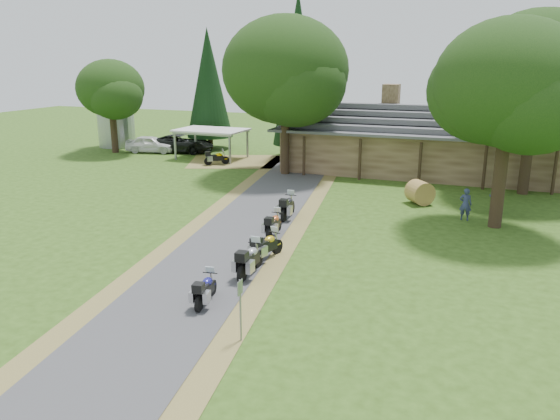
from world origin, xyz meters
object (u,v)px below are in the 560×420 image
(silo, at_px, (115,110))
(motorcycle_row_e, at_px, (288,205))
(motorcycle_row_d, at_px, (274,223))
(hay_bale, at_px, (420,192))
(motorcycle_row_c, at_px, (267,244))
(motorcycle_row_a, at_px, (206,288))
(carport, at_px, (212,144))
(lodge, at_px, (428,138))
(motorcycle_carport_a, at_px, (217,157))
(car_white_sedan, at_px, (151,142))
(motorcycle_row_b, at_px, (250,258))
(car_dark_suv, at_px, (182,139))

(silo, distance_m, motorcycle_row_e, 28.82)
(motorcycle_row_d, relative_size, hay_bale, 1.35)
(hay_bale, bearing_deg, motorcycle_row_c, -113.45)
(motorcycle_row_a, relative_size, motorcycle_row_d, 0.93)
(motorcycle_row_d, distance_m, motorcycle_row_e, 3.05)
(carport, bearing_deg, motorcycle_row_c, -55.34)
(motorcycle_row_d, bearing_deg, hay_bale, -37.51)
(lodge, height_order, motorcycle_carport_a, lodge)
(motorcycle_carport_a, relative_size, hay_bale, 1.33)
(motorcycle_carport_a, bearing_deg, carport, 83.67)
(carport, distance_m, motorcycle_row_e, 18.55)
(car_white_sedan, bearing_deg, lodge, -101.85)
(car_white_sedan, height_order, motorcycle_row_c, car_white_sedan)
(motorcycle_row_c, bearing_deg, car_white_sedan, 57.69)
(carport, xyz_separation_m, car_white_sedan, (-6.37, 0.73, -0.27))
(motorcycle_row_b, bearing_deg, motorcycle_carport_a, 29.36)
(lodge, relative_size, hay_bale, 16.08)
(lodge, xyz_separation_m, motorcycle_row_a, (-4.65, -25.62, -1.88))
(silo, height_order, motorcycle_row_e, silo)
(silo, distance_m, motorcycle_row_c, 33.56)
(motorcycle_row_b, bearing_deg, car_white_sedan, 39.71)
(car_white_sedan, xyz_separation_m, motorcycle_row_a, (19.01, -25.73, -0.37))
(motorcycle_row_c, bearing_deg, motorcycle_row_b, -163.91)
(silo, relative_size, motorcycle_carport_a, 3.86)
(lodge, height_order, motorcycle_row_a, lodge)
(motorcycle_row_e, height_order, hay_bale, motorcycle_row_e)
(lodge, bearing_deg, silo, 175.94)
(carport, xyz_separation_m, motorcycle_row_b, (13.04, -22.12, -0.53))
(motorcycle_row_c, distance_m, motorcycle_row_e, 6.09)
(motorcycle_row_d, bearing_deg, carport, 31.95)
(motorcycle_carport_a, bearing_deg, car_dark_suv, 101.60)
(motorcycle_row_a, distance_m, motorcycle_row_d, 7.68)
(lodge, height_order, motorcycle_row_c, lodge)
(motorcycle_carport_a, height_order, hay_bale, hay_bale)
(motorcycle_row_a, bearing_deg, motorcycle_row_c, -12.29)
(car_dark_suv, relative_size, motorcycle_row_c, 3.33)
(motorcycle_row_e, xyz_separation_m, motorcycle_carport_a, (-10.16, 11.94, -0.07))
(silo, xyz_separation_m, carport, (11.35, -2.65, -2.20))
(motorcycle_row_d, bearing_deg, lodge, -19.04)
(silo, xyz_separation_m, motorcycle_row_b, (24.38, -24.77, -2.73))
(carport, height_order, hay_bale, carport)
(car_white_sedan, distance_m, motorcycle_row_e, 23.58)
(car_dark_suv, xyz_separation_m, motorcycle_row_a, (16.56, -26.88, -0.60))
(hay_bale, bearing_deg, motorcycle_row_d, -124.37)
(lodge, bearing_deg, motorcycle_row_a, -100.30)
(motorcycle_row_e, relative_size, hay_bale, 1.48)
(motorcycle_row_b, relative_size, motorcycle_row_d, 1.10)
(car_white_sedan, bearing_deg, motorcycle_row_c, -148.91)
(hay_bale, bearing_deg, motorcycle_row_e, -138.79)
(lodge, relative_size, motorcycle_row_d, 11.90)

